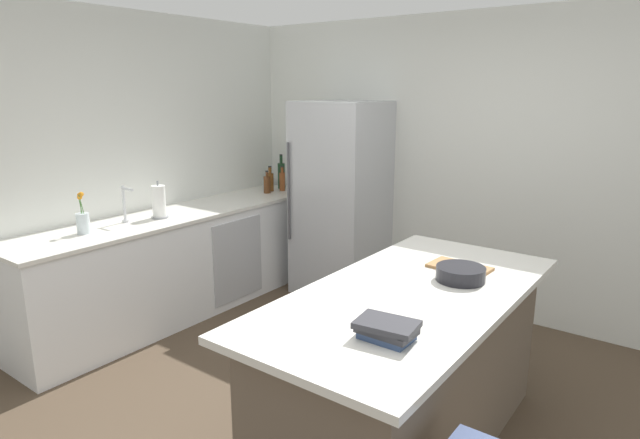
% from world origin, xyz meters
% --- Properties ---
extents(ground_plane, '(7.20, 7.20, 0.00)m').
position_xyz_m(ground_plane, '(0.00, 0.00, 0.00)').
color(ground_plane, '#4C3D2D').
extents(wall_rear, '(6.00, 0.10, 2.60)m').
position_xyz_m(wall_rear, '(0.00, 2.25, 1.30)').
color(wall_rear, silver).
rests_on(wall_rear, ground_plane).
extents(wall_left, '(0.10, 6.00, 2.60)m').
position_xyz_m(wall_left, '(-2.45, 0.00, 1.30)').
color(wall_left, silver).
rests_on(wall_left, ground_plane).
extents(counter_run_left, '(0.68, 3.02, 0.91)m').
position_xyz_m(counter_run_left, '(-2.08, 0.61, 0.46)').
color(counter_run_left, white).
rests_on(counter_run_left, ground_plane).
extents(kitchen_island, '(0.99, 2.05, 0.93)m').
position_xyz_m(kitchen_island, '(0.43, 0.11, 0.47)').
color(kitchen_island, brown).
rests_on(kitchen_island, ground_plane).
extents(refrigerator, '(0.77, 0.72, 1.85)m').
position_xyz_m(refrigerator, '(-1.22, 1.85, 0.93)').
color(refrigerator, '#B7BABF').
rests_on(refrigerator, ground_plane).
extents(sink_faucet, '(0.15, 0.05, 0.30)m').
position_xyz_m(sink_faucet, '(-2.12, 0.12, 1.07)').
color(sink_faucet, silver).
rests_on(sink_faucet, counter_run_left).
extents(flower_vase, '(0.10, 0.10, 0.32)m').
position_xyz_m(flower_vase, '(-2.08, -0.27, 1.01)').
color(flower_vase, silver).
rests_on(flower_vase, counter_run_left).
extents(paper_towel_roll, '(0.14, 0.14, 0.31)m').
position_xyz_m(paper_towel_roll, '(-2.04, 0.38, 1.05)').
color(paper_towel_roll, gray).
rests_on(paper_towel_roll, counter_run_left).
extents(wine_bottle, '(0.08, 0.08, 0.37)m').
position_xyz_m(wine_bottle, '(-2.10, 2.00, 1.06)').
color(wine_bottle, '#19381E').
rests_on(wine_bottle, counter_run_left).
extents(vinegar_bottle, '(0.06, 0.06, 0.26)m').
position_xyz_m(vinegar_bottle, '(-2.01, 1.91, 1.02)').
color(vinegar_bottle, '#994C23').
rests_on(vinegar_bottle, counter_run_left).
extents(whiskey_bottle, '(0.07, 0.07, 0.26)m').
position_xyz_m(whiskey_bottle, '(-2.10, 1.82, 1.02)').
color(whiskey_bottle, brown).
rests_on(whiskey_bottle, counter_run_left).
extents(syrup_bottle, '(0.07, 0.07, 0.23)m').
position_xyz_m(syrup_bottle, '(-2.05, 1.71, 1.01)').
color(syrup_bottle, '#5B3319').
rests_on(syrup_bottle, counter_run_left).
extents(cookbook_stack, '(0.28, 0.21, 0.08)m').
position_xyz_m(cookbook_stack, '(0.60, -0.44, 0.97)').
color(cookbook_stack, '#334770').
rests_on(cookbook_stack, kitchen_island).
extents(mixing_bowl, '(0.27, 0.27, 0.08)m').
position_xyz_m(mixing_bowl, '(0.57, 0.43, 0.97)').
color(mixing_bowl, black).
rests_on(mixing_bowl, kitchen_island).
extents(cutting_board, '(0.36, 0.23, 0.02)m').
position_xyz_m(cutting_board, '(0.49, 0.62, 0.94)').
color(cutting_board, '#9E7042').
rests_on(cutting_board, kitchen_island).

